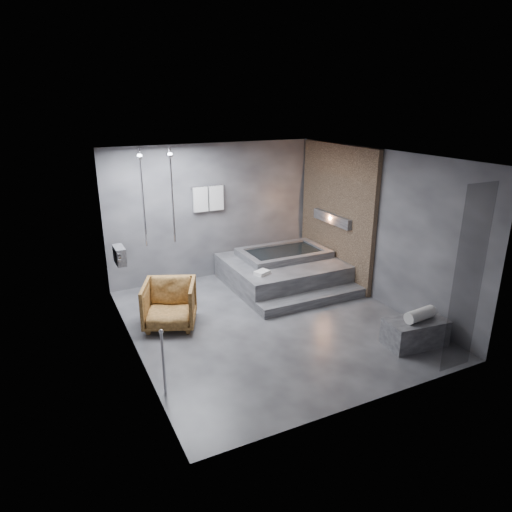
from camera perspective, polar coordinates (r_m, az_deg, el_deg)
room at (r=7.68m, az=3.58°, el=4.76°), size 5.00×5.04×2.82m
tub_deck at (r=9.43m, az=3.25°, el=-1.93°), size 2.20×2.00×0.50m
tub_step at (r=8.57m, az=7.10°, el=-5.45°), size 2.20×0.36×0.18m
concrete_bench at (r=7.55m, az=19.25°, el=-8.95°), size 0.98×0.60×0.42m
driftwood_chair at (r=7.75m, az=-10.75°, el=-5.94°), size 1.10×1.11×0.78m
rolled_towel at (r=7.42m, az=19.84°, el=-6.91°), size 0.54×0.24×0.19m
deck_towel at (r=8.55m, az=0.77°, el=-2.09°), size 0.32×0.28×0.07m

